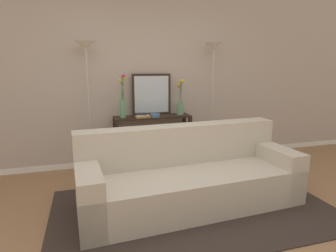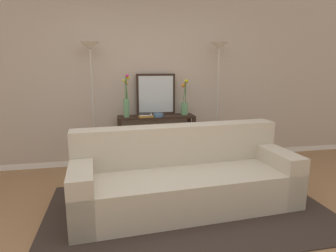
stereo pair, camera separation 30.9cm
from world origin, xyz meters
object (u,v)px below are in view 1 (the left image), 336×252
floor_lamp_left (87,72)px  fruit_bowl (155,115)px  book_stack (142,116)px  book_row_under_console (134,164)px  floor_lamp_right (213,70)px  vase_short_flowers (180,103)px  console_table (153,132)px  couch (189,178)px  vase_tall_flowers (123,102)px  wall_mirror (152,94)px

floor_lamp_left → fruit_bowl: floor_lamp_left is taller
book_stack → book_row_under_console: 0.80m
book_stack → floor_lamp_right: bearing=1.4°
vase_short_flowers → console_table: bearing=-176.7°
fruit_bowl → couch: bearing=-86.2°
couch → vase_tall_flowers: bearing=112.3°
wall_mirror → floor_lamp_left: bearing=-168.8°
floor_lamp_right → wall_mirror: 1.05m
couch → book_stack: couch is taller
floor_lamp_right → fruit_bowl: (-0.96, -0.03, -0.68)m
console_table → floor_lamp_right: floor_lamp_right is taller
console_table → book_stack: (-0.18, -0.09, 0.29)m
console_table → floor_lamp_right: bearing=-3.6°
book_stack → console_table: bearing=26.2°
couch → vase_short_flowers: size_ratio=4.50×
wall_mirror → fruit_bowl: wall_mirror is taller
wall_mirror → fruit_bowl: bearing=-90.9°
floor_lamp_right → book_stack: 1.34m
floor_lamp_left → fruit_bowl: size_ratio=12.23×
console_table → book_stack: size_ratio=5.34×
couch → wall_mirror: (-0.08, 1.50, 0.82)m
console_table → floor_lamp_right: size_ratio=0.62×
fruit_bowl → floor_lamp_right: bearing=1.9°
book_stack → book_row_under_console: size_ratio=0.69×
floor_lamp_right → vase_tall_flowers: floor_lamp_right is taller
couch → book_row_under_console: bearing=106.9°
vase_tall_flowers → wall_mirror: bearing=17.0°
vase_tall_flowers → book_stack: 0.35m
book_stack → book_row_under_console: (-0.13, 0.09, -0.78)m
floor_lamp_left → wall_mirror: (0.96, 0.19, -0.36)m
floor_lamp_left → wall_mirror: floor_lamp_left is taller
couch → vase_short_flowers: bearing=75.4°
console_table → couch: bearing=-85.9°
couch → vase_short_flowers: vase_short_flowers is taller
console_table → vase_short_flowers: size_ratio=2.13×
wall_mirror → book_stack: (-0.20, -0.22, -0.29)m
couch → floor_lamp_right: (0.88, 1.30, 1.20)m
floor_lamp_left → book_stack: bearing=-2.1°
floor_lamp_left → floor_lamp_right: bearing=-0.0°
vase_short_flowers → fruit_bowl: bearing=-164.9°
book_row_under_console → book_stack: bearing=-33.5°
floor_lamp_left → vase_short_flowers: (1.41, 0.09, -0.50)m
couch → vase_short_flowers: (0.36, 1.39, 0.68)m
book_stack → fruit_bowl: bearing=-1.1°
floor_lamp_right → book_stack: floor_lamp_right is taller
vase_tall_flowers → fruit_bowl: bearing=-9.5°
floor_lamp_left → book_row_under_console: 1.57m
floor_lamp_left → wall_mirror: size_ratio=2.95×
console_table → vase_tall_flowers: size_ratio=1.85×
couch → book_row_under_console: couch is taller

